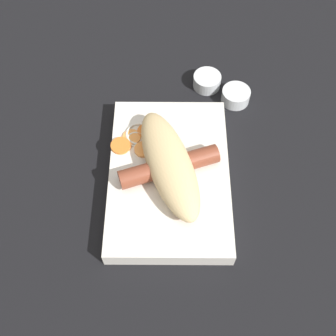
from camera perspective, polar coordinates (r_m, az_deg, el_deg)
ground_plane at (r=0.67m, az=0.00°, el=-1.78°), size 3.00×3.00×0.00m
food_tray at (r=0.65m, az=0.00°, el=-1.13°), size 0.27×0.18×0.03m
bread_roll at (r=0.62m, az=0.19°, el=0.28°), size 0.21×0.12×0.04m
sausage at (r=0.63m, az=-0.15°, el=0.51°), size 0.17×0.15×0.03m
pickled_veggies at (r=0.67m, az=-4.74°, el=3.83°), size 0.07×0.07×0.00m
condiment_cup_near at (r=0.76m, az=9.00°, el=9.57°), size 0.05×0.05×0.02m
condiment_cup_far at (r=0.78m, az=5.16°, el=11.58°), size 0.05×0.05×0.02m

